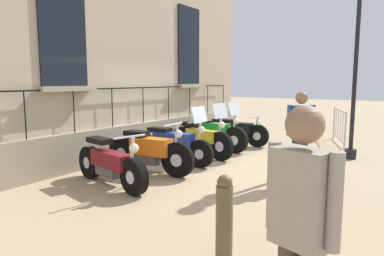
{
  "coord_description": "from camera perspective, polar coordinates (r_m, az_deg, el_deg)",
  "views": [
    {
      "loc": [
        4.37,
        -7.0,
        1.94
      ],
      "look_at": [
        -0.26,
        0.0,
        0.8
      ],
      "focal_mm": 33.23,
      "sensor_mm": 36.0,
      "label": 1
    }
  ],
  "objects": [
    {
      "name": "motorcycle_black",
      "position": [
        10.74,
        6.73,
        -0.43
      ],
      "size": [
        2.2,
        0.66,
        0.91
      ],
      "color": "black",
      "rests_on": "ground_plane"
    },
    {
      "name": "bollard",
      "position": [
        3.91,
        5.2,
        -14.2
      ],
      "size": [
        0.18,
        0.18,
        0.95
      ],
      "color": "brown",
      "rests_on": "ground_plane"
    },
    {
      "name": "pedestrian_standing",
      "position": [
        6.99,
        17.0,
        -0.51
      ],
      "size": [
        0.45,
        0.39,
        1.72
      ],
      "color": "#23283D",
      "rests_on": "ground_plane"
    },
    {
      "name": "motorcycle_yellow",
      "position": [
        8.98,
        1.47,
        -1.79
      ],
      "size": [
        2.05,
        0.71,
        1.39
      ],
      "color": "black",
      "rests_on": "ground_plane"
    },
    {
      "name": "ground_plane",
      "position": [
        8.48,
        1.47,
        -5.5
      ],
      "size": [
        60.0,
        60.0,
        0.0
      ],
      "primitive_type": "plane",
      "color": "tan"
    },
    {
      "name": "pedestrian_walking",
      "position": [
        2.44,
        17.02,
        -14.72
      ],
      "size": [
        0.51,
        0.32,
        1.79
      ],
      "color": "#47382D",
      "rests_on": "ground_plane"
    },
    {
      "name": "motorcycle_maroon",
      "position": [
        6.71,
        -12.96,
        -5.72
      ],
      "size": [
        2.11,
        0.79,
        1.01
      ],
      "color": "black",
      "rests_on": "ground_plane"
    },
    {
      "name": "crowd_barrier",
      "position": [
        11.82,
        22.55,
        0.45
      ],
      "size": [
        0.73,
        1.86,
        1.05
      ],
      "color": "#B7B7BF",
      "rests_on": "ground_plane"
    },
    {
      "name": "building_facade",
      "position": [
        9.7,
        -9.94,
        15.93
      ],
      "size": [
        0.82,
        10.38,
        6.93
      ],
      "color": "tan",
      "rests_on": "ground_plane"
    },
    {
      "name": "motorcycle_blue",
      "position": [
        8.24,
        -3.09,
        -2.66
      ],
      "size": [
        2.17,
        0.68,
        1.36
      ],
      "color": "black",
      "rests_on": "ground_plane"
    },
    {
      "name": "motorcycle_orange",
      "position": [
        7.45,
        -6.83,
        -3.8
      ],
      "size": [
        2.1,
        0.69,
        1.08
      ],
      "color": "black",
      "rests_on": "ground_plane"
    },
    {
      "name": "lamppost",
      "position": [
        9.61,
        25.2,
        16.31
      ],
      "size": [
        0.33,
        1.03,
        4.72
      ],
      "color": "black",
      "rests_on": "ground_plane"
    },
    {
      "name": "motorcycle_green",
      "position": [
        9.84,
        3.45,
        -0.96
      ],
      "size": [
        2.16,
        0.67,
        1.37
      ],
      "color": "black",
      "rests_on": "ground_plane"
    }
  ]
}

